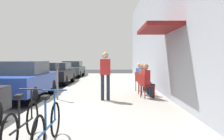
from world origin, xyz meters
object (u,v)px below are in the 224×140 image
Objects in this scene: bicycle_0 at (22,124)px; parked_car_2 at (56,73)px; cafe_chair_1 at (142,82)px; seated_patron_1 at (143,78)px; parking_meter at (56,78)px; bicycle_1 at (47,126)px; seated_patron_2 at (140,76)px; parked_car_1 at (23,80)px; parked_car_3 at (72,69)px; cafe_chair_2 at (139,80)px; pedestrian_standing at (105,72)px; seated_patron_0 at (146,79)px; cafe_chair_0 at (145,85)px.

parked_car_2 is at bearing 99.86° from bicycle_0.
seated_patron_1 is at bearing 12.96° from cafe_chair_1.
parking_meter is at bearing -159.71° from seated_patron_1.
seated_patron_2 is (2.37, 7.12, 0.34)m from bicycle_1.
parked_car_1 reaches higher than cafe_chair_1.
bicycle_0 is (1.99, -17.78, -0.24)m from parked_car_3.
parked_car_2 is at bearing 90.00° from parked_car_1.
parked_car_2 is at bearing 136.75° from cafe_chair_2.
parked_car_2 is at bearing 130.41° from cafe_chair_1.
cafe_chair_2 is 2.92m from pedestrian_standing.
parking_meter is 4.71m from bicycle_0.
bicycle_0 and bicycle_1 have the same top height.
parked_car_2 is 3.41× the size of seated_patron_1.
pedestrian_standing reaches higher than seated_patron_0.
cafe_chair_2 is at bearing 89.91° from cafe_chair_1.
seated_patron_0 is at bearing 18.13° from pedestrian_standing.
pedestrian_standing reaches higher than cafe_chair_0.
parked_car_3 is 3.33× the size of parking_meter.
parked_car_1 is at bearing 173.26° from seated_patron_0.
seated_patron_2 reaches higher than parked_car_2.
parked_car_1 reaches higher than seated_patron_2.
cafe_chair_1 is (4.77, 0.26, -0.14)m from parked_car_1.
pedestrian_standing reaches higher than parked_car_1.
parking_meter is at bearing -83.26° from parked_car_3.
parked_car_2 is at bearing 126.88° from seated_patron_0.
parked_car_3 is 3.41× the size of seated_patron_1.
bicycle_1 is (2.46, -11.59, -0.23)m from parked_car_2.
seated_patron_0 is at bearing 60.61° from bicycle_0.
cafe_chair_2 is at bearing -162.27° from seated_patron_2.
pedestrian_standing reaches higher than seated_patron_2.
seated_patron_0 reaches higher than parked_car_3.
cafe_chair_0 is at bearing -93.80° from seated_patron_1.
seated_patron_1 is at bearing -90.02° from seated_patron_2.
parked_car_2 is at bearing 126.47° from cafe_chair_0.
parking_meter is at bearing 100.74° from bicycle_1.
parked_car_1 is 3.41× the size of seated_patron_1.
parking_meter is 1.52× the size of cafe_chair_1.
parked_car_1 is at bearing -176.70° from seated_patron_1.
bicycle_0 is (0.44, -4.67, -0.41)m from parking_meter.
parking_meter is 1.02× the size of seated_patron_1.
parking_meter is 4.02m from seated_patron_2.
parked_car_2 is 5.06× the size of cafe_chair_1.
bicycle_0 is 5.79m from seated_patron_0.
parked_car_3 reaches higher than cafe_chair_0.
cafe_chair_0 is at bearing 65.76° from bicycle_1.
cafe_chair_0 is at bearing 6.14° from parking_meter.
parked_car_2 is at bearing 115.28° from pedestrian_standing.
parked_car_1 is 5.06× the size of cafe_chair_1.
parked_car_3 is 18.07m from bicycle_1.
parking_meter is 1.02× the size of seated_patron_2.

